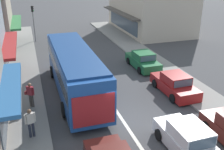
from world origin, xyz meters
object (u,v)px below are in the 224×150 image
object	(u,v)px
parked_sedan_kerb_second	(175,85)
traffic_light_downstreet	(33,18)
city_bus	(74,68)
parked_sedan_kerb_third	(143,61)
pedestrian_with_handbag_near	(30,93)
pedestrian_browsing_midblock	(30,121)
hatchback_queue_far_back	(186,139)

from	to	relation	value
parked_sedan_kerb_second	traffic_light_downstreet	xyz separation A→B (m)	(-8.68, 17.42, 2.19)
city_bus	parked_sedan_kerb_second	distance (m)	7.16
parked_sedan_kerb_third	pedestrian_with_handbag_near	distance (m)	10.70
city_bus	traffic_light_downstreet	bearing A→B (deg)	97.42
parked_sedan_kerb_second	pedestrian_browsing_midblock	bearing A→B (deg)	-166.02
hatchback_queue_far_back	pedestrian_browsing_midblock	xyz separation A→B (m)	(-7.10, 3.33, 0.36)
hatchback_queue_far_back	parked_sedan_kerb_second	distance (m)	6.42
traffic_light_downstreet	pedestrian_browsing_midblock	world-z (taller)	traffic_light_downstreet
traffic_light_downstreet	pedestrian_with_handbag_near	world-z (taller)	traffic_light_downstreet
hatchback_queue_far_back	parked_sedan_kerb_second	size ratio (longest dim) A/B	0.88
parked_sedan_kerb_third	pedestrian_browsing_midblock	bearing A→B (deg)	-141.56
hatchback_queue_far_back	parked_sedan_kerb_third	size ratio (longest dim) A/B	0.88
hatchback_queue_far_back	pedestrian_browsing_midblock	world-z (taller)	pedestrian_browsing_midblock
pedestrian_browsing_midblock	pedestrian_with_handbag_near	bearing A→B (deg)	88.17
pedestrian_browsing_midblock	parked_sedan_kerb_third	bearing A→B (deg)	38.44
parked_sedan_kerb_second	pedestrian_browsing_midblock	world-z (taller)	pedestrian_browsing_midblock
parked_sedan_kerb_third	hatchback_queue_far_back	bearing A→B (deg)	-103.76
parked_sedan_kerb_third	pedestrian_browsing_midblock	distance (m)	12.55
pedestrian_browsing_midblock	city_bus	bearing A→B (deg)	55.77
city_bus	pedestrian_browsing_midblock	size ratio (longest dim) A/B	6.67
parked_sedan_kerb_third	pedestrian_with_handbag_near	xyz separation A→B (m)	(-9.72, -4.47, 0.40)
parked_sedan_kerb_second	city_bus	bearing A→B (deg)	161.83
city_bus	parked_sedan_kerb_third	world-z (taller)	city_bus
hatchback_queue_far_back	pedestrian_with_handbag_near	bearing A→B (deg)	136.42
city_bus	pedestrian_with_handbag_near	xyz separation A→B (m)	(-3.06, -1.33, -0.81)
parked_sedan_kerb_second	hatchback_queue_far_back	bearing A→B (deg)	-115.59
parked_sedan_kerb_third	traffic_light_downstreet	bearing A→B (deg)	125.57
hatchback_queue_far_back	traffic_light_downstreet	distance (m)	24.04
traffic_light_downstreet	pedestrian_with_handbag_near	distance (m)	16.68
parked_sedan_kerb_second	traffic_light_downstreet	distance (m)	19.58
city_bus	parked_sedan_kerb_third	xyz separation A→B (m)	(6.66, 3.14, -1.22)
parked_sedan_kerb_third	pedestrian_with_handbag_near	bearing A→B (deg)	-155.30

